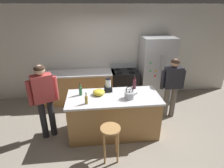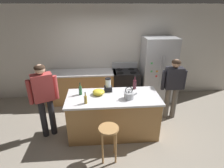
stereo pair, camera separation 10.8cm
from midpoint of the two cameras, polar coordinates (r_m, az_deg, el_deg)
ground_plane at (r=4.30m, az=1.07°, el=-14.77°), size 14.00×14.00×0.00m
back_wall at (r=5.47m, az=-0.82°, el=9.72°), size 8.00×0.10×2.70m
kitchen_island at (r=4.03m, az=1.12°, el=-9.65°), size 1.95×0.87×0.92m
back_counter_run at (r=5.39m, az=-8.99°, el=-0.84°), size 2.00×0.64×0.92m
refrigerator at (r=5.44m, az=14.61°, el=4.31°), size 0.90×0.73×1.87m
stove_range at (r=5.41m, az=4.86°, el=-0.39°), size 0.76×0.65×1.10m
person_by_island_left at (r=3.92m, az=-19.91°, el=-3.20°), size 0.58×0.36×1.64m
person_by_sink_right at (r=4.59m, az=19.35°, el=0.03°), size 0.59×0.23×1.54m
bar_stool at (r=3.36m, az=-0.10°, el=-15.79°), size 0.36×0.36×0.70m
blender_appliance at (r=3.97m, az=-0.46°, el=-0.52°), size 0.17×0.17×0.31m
bottle_wine at (r=4.12m, az=7.87°, el=-0.03°), size 0.08×0.08×0.32m
bottle_olive_oil at (r=3.87m, az=-9.15°, el=-1.95°), size 0.07×0.07×0.28m
bottle_vinegar at (r=3.53m, az=-7.46°, el=-4.82°), size 0.06×0.06×0.24m
mixing_bowl at (r=3.86m, az=-3.46°, el=-2.54°), size 0.25×0.25×0.11m
tea_kettle at (r=3.69m, az=6.16°, el=-3.50°), size 0.28×0.20×0.27m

